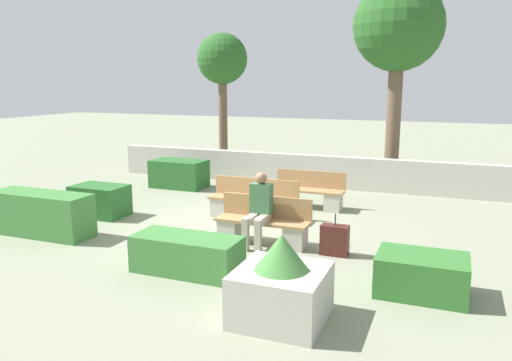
# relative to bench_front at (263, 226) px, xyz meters

# --- Properties ---
(ground_plane) EXTENTS (60.00, 60.00, 0.00)m
(ground_plane) POSITION_rel_bench_front_xyz_m (-0.92, 0.79, -0.33)
(ground_plane) COLOR gray
(perimeter_wall) EXTENTS (11.52, 0.30, 0.89)m
(perimeter_wall) POSITION_rel_bench_front_xyz_m (-0.92, 5.33, 0.12)
(perimeter_wall) COLOR #B7B2A8
(perimeter_wall) RESTS_ON ground_plane
(bench_front) EXTENTS (1.74, 0.48, 0.86)m
(bench_front) POSITION_rel_bench_front_xyz_m (0.00, 0.00, 0.00)
(bench_front) COLOR #A37A4C
(bench_front) RESTS_ON ground_plane
(bench_left_side) EXTENTS (1.68, 0.49, 0.86)m
(bench_left_side) POSITION_rel_bench_front_xyz_m (0.05, 2.86, -0.00)
(bench_left_side) COLOR #A37A4C
(bench_left_side) RESTS_ON ground_plane
(bench_right_side) EXTENTS (1.95, 0.48, 0.86)m
(bench_right_side) POSITION_rel_bench_front_xyz_m (-0.81, 1.52, 0.01)
(bench_right_side) COLOR #A37A4C
(bench_right_side) RESTS_ON ground_plane
(person_seated_man) EXTENTS (0.38, 0.63, 1.34)m
(person_seated_man) POSITION_rel_bench_front_xyz_m (-0.02, -0.14, 0.41)
(person_seated_man) COLOR #B2A893
(person_seated_man) RESTS_ON ground_plane
(hedge_block_near_left) EXTENTS (1.50, 0.86, 0.77)m
(hedge_block_near_left) POSITION_rel_bench_front_xyz_m (-3.97, 3.81, 0.06)
(hedge_block_near_left) COLOR #286028
(hedge_block_near_left) RESTS_ON ground_plane
(hedge_block_near_right) EXTENTS (1.69, 0.72, 0.58)m
(hedge_block_near_right) POSITION_rel_bench_front_xyz_m (-0.60, -1.73, -0.04)
(hedge_block_near_right) COLOR #3D7A38
(hedge_block_near_right) RESTS_ON ground_plane
(hedge_block_mid_left) EXTENTS (2.08, 0.67, 0.83)m
(hedge_block_mid_left) POSITION_rel_bench_front_xyz_m (-4.18, -1.06, 0.09)
(hedge_block_mid_left) COLOR #3D7A38
(hedge_block_mid_left) RESTS_ON ground_plane
(hedge_block_mid_right) EXTENTS (1.17, 0.76, 0.68)m
(hedge_block_mid_right) POSITION_rel_bench_front_xyz_m (-4.04, 0.50, 0.01)
(hedge_block_mid_right) COLOR #286028
(hedge_block_mid_right) RESTS_ON ground_plane
(hedge_block_far_left) EXTENTS (1.22, 0.85, 0.56)m
(hedge_block_far_left) POSITION_rel_bench_front_xyz_m (2.85, -1.25, -0.05)
(hedge_block_far_left) COLOR #33702D
(hedge_block_far_left) RESTS_ON ground_plane
(planter_corner_left) EXTENTS (1.09, 1.09, 1.11)m
(planter_corner_left) POSITION_rel_bench_front_xyz_m (1.28, -2.70, 0.12)
(planter_corner_left) COLOR #B7B2A8
(planter_corner_left) RESTS_ON ground_plane
(suitcase) EXTENTS (0.47, 0.23, 0.73)m
(suitcase) POSITION_rel_bench_front_xyz_m (1.36, -0.11, -0.06)
(suitcase) COLOR #471E19
(suitcase) RESTS_ON ground_plane
(tree_leftmost) EXTENTS (1.61, 1.61, 4.45)m
(tree_leftmost) POSITION_rel_bench_front_xyz_m (-3.90, 6.58, 3.20)
(tree_leftmost) COLOR brown
(tree_leftmost) RESTS_ON ground_plane
(tree_center_left) EXTENTS (2.51, 2.51, 5.71)m
(tree_center_left) POSITION_rel_bench_front_xyz_m (1.48, 6.68, 4.02)
(tree_center_left) COLOR brown
(tree_center_left) RESTS_ON ground_plane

